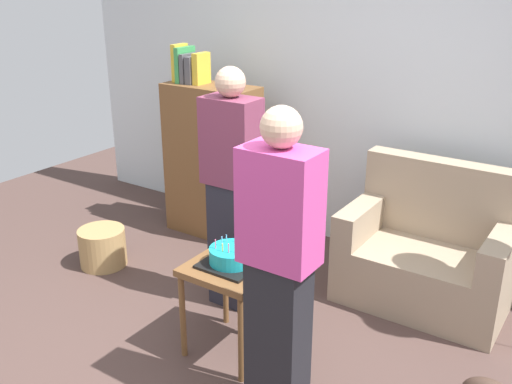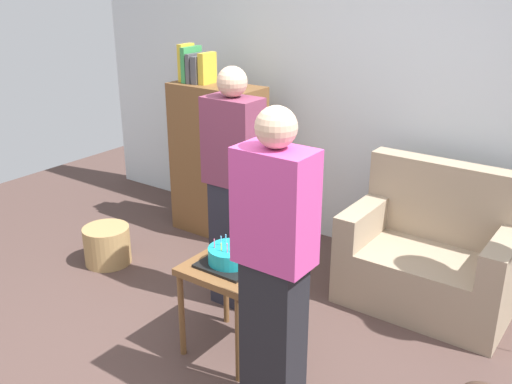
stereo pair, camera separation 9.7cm
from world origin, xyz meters
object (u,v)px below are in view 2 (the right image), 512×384
side_table (231,278)px  person_holding_cake (274,271)px  birthday_cake (231,256)px  wicker_basket (107,245)px  person_blowing_candles (234,190)px  couch (431,257)px  bookshelf (217,158)px

side_table → person_holding_cake: size_ratio=0.36×
birthday_cake → wicker_basket: 1.59m
person_blowing_candles → person_holding_cake: 1.11m
couch → person_holding_cake: person_holding_cake is taller
person_blowing_candles → person_holding_cake: bearing=-46.0°
bookshelf → couch: bearing=-1.8°
person_blowing_candles → birthday_cake: bearing=-58.1°
side_table → person_holding_cake: bearing=-31.0°
person_holding_cake → wicker_basket: (-1.99, 0.62, -0.68)m
bookshelf → wicker_basket: bookshelf is taller
bookshelf → wicker_basket: bearing=-109.2°
person_blowing_candles → person_holding_cake: same height
person_blowing_candles → wicker_basket: size_ratio=4.53×
side_table → wicker_basket: 1.56m
side_table → wicker_basket: size_ratio=1.61×
birthday_cake → person_blowing_candles: person_blowing_candles is taller
couch → wicker_basket: couch is taller
couch → birthday_cake: 1.48m
side_table → person_blowing_candles: size_ratio=0.36×
bookshelf → side_table: bearing=-48.3°
person_blowing_candles → wicker_basket: (-1.17, -0.13, -0.68)m
wicker_basket → person_holding_cake: bearing=-17.2°
person_blowing_candles → couch: bearing=32.0°
birthday_cake → person_holding_cake: size_ratio=0.20×
couch → wicker_basket: (-2.25, -0.91, -0.19)m
bookshelf → side_table: (1.15, -1.29, -0.18)m
birthday_cake → wicker_basket: (-1.48, 0.31, -0.48)m
side_table → wicker_basket: (-1.48, 0.31, -0.34)m
couch → side_table: bearing=-122.1°
bookshelf → person_blowing_candles: (0.83, -0.84, 0.16)m
side_table → person_blowing_candles: (-0.32, 0.45, 0.34)m
bookshelf → side_table: 1.73m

